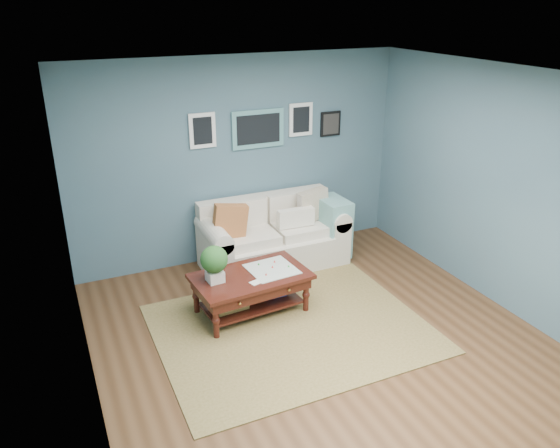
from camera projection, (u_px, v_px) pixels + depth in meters
room_shell at (332, 225)px, 5.13m from camera, size 5.00×5.02×2.70m
area_rug at (291, 328)px, 5.94m from camera, size 2.84×2.27×0.01m
loveseat at (278, 235)px, 7.28m from camera, size 1.93×0.88×0.99m
coffee_table at (245, 282)px, 6.09m from camera, size 1.33×0.85×0.89m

